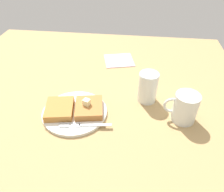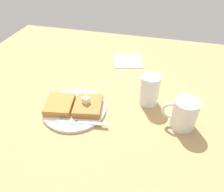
% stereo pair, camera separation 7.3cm
% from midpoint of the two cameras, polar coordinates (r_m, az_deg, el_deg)
% --- Properties ---
extents(table_surface, '(1.20, 1.20, 0.03)m').
position_cam_midpoint_polar(table_surface, '(0.80, -9.49, -2.10)').
color(table_surface, tan).
rests_on(table_surface, ground).
extents(plate, '(0.21, 0.21, 0.01)m').
position_cam_midpoint_polar(plate, '(0.74, -12.48, -4.22)').
color(plate, white).
rests_on(plate, table_surface).
extents(toast_slice_left, '(0.10, 0.12, 0.02)m').
position_cam_midpoint_polar(toast_slice_left, '(0.72, -8.91, -3.17)').
color(toast_slice_left, '#B06F35').
rests_on(toast_slice_left, plate).
extents(toast_slice_middle, '(0.10, 0.12, 0.02)m').
position_cam_midpoint_polar(toast_slice_middle, '(0.74, -16.31, -3.34)').
color(toast_slice_middle, '#B47635').
rests_on(toast_slice_middle, plate).
extents(butter_pat_primary, '(0.03, 0.03, 0.02)m').
position_cam_midpoint_polar(butter_pat_primary, '(0.71, -9.58, -1.72)').
color(butter_pat_primary, beige).
rests_on(butter_pat_primary, toast_slice_left).
extents(fork, '(0.16, 0.03, 0.00)m').
position_cam_midpoint_polar(fork, '(0.68, -10.89, -7.57)').
color(fork, silver).
rests_on(fork, plate).
extents(syrup_jar, '(0.07, 0.07, 0.11)m').
position_cam_midpoint_polar(syrup_jar, '(0.76, 6.62, 1.87)').
color(syrup_jar, '#4A2106').
rests_on(syrup_jar, table_surface).
extents(napkin, '(0.15, 0.15, 0.00)m').
position_cam_midpoint_polar(napkin, '(1.02, -0.24, 9.24)').
color(napkin, beige).
rests_on(napkin, table_surface).
extents(coffee_mug, '(0.11, 0.08, 0.10)m').
position_cam_midpoint_polar(coffee_mug, '(0.70, 15.67, -3.06)').
color(coffee_mug, silver).
rests_on(coffee_mug, table_surface).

